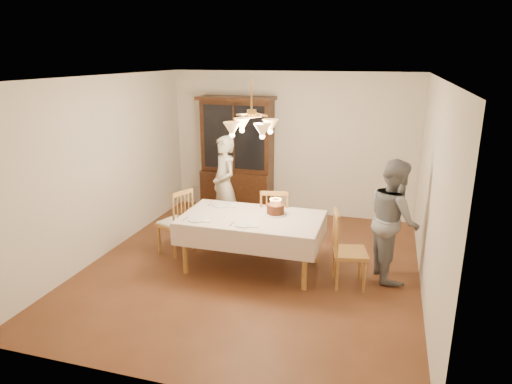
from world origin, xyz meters
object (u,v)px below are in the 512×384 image
(dining_table, at_px, (252,222))
(china_hutch, at_px, (237,158))
(chair_far_side, at_px, (274,224))
(elderly_woman, at_px, (225,185))
(birthday_cake, at_px, (275,210))

(dining_table, height_order, china_hutch, china_hutch)
(chair_far_side, bearing_deg, elderly_woman, 151.35)
(china_hutch, xyz_separation_m, birthday_cake, (1.25, -2.08, -0.21))
(chair_far_side, bearing_deg, birthday_cake, -74.55)
(china_hutch, height_order, chair_far_side, china_hutch)
(chair_far_side, bearing_deg, china_hutch, 124.86)
(china_hutch, xyz_separation_m, elderly_woman, (0.14, -1.08, -0.23))
(chair_far_side, bearing_deg, dining_table, -104.01)
(elderly_woman, xyz_separation_m, birthday_cake, (1.11, -0.99, 0.01))
(elderly_woman, distance_m, birthday_cake, 1.49)
(dining_table, distance_m, chair_far_side, 0.70)
(china_hutch, relative_size, birthday_cake, 7.20)
(dining_table, relative_size, birthday_cake, 6.33)
(chair_far_side, xyz_separation_m, birthday_cake, (0.13, -0.46, 0.39))
(chair_far_side, xyz_separation_m, elderly_woman, (-0.98, 0.54, 0.37))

